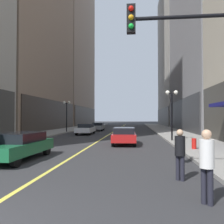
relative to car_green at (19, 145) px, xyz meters
name	(u,v)px	position (x,y,z in m)	size (l,w,h in m)	color
ground_plane	(116,130)	(2.40, 27.60, -0.72)	(200.00, 200.00, 0.00)	#2D2D30
sidewalk_left	(68,130)	(-5.85, 27.60, -0.65)	(4.50, 78.00, 0.15)	gray
sidewalk_right	(166,130)	(10.65, 27.60, -0.65)	(4.50, 78.00, 0.15)	gray
lane_centre_stripe	(116,130)	(2.40, 27.60, -0.72)	(0.16, 70.00, 0.01)	#E5D64C
building_right_far	(189,54)	(20.04, 52.60, 18.57)	(14.50, 26.00, 38.71)	#A8A399
car_green	(19,145)	(0.00, 0.00, 0.00)	(1.88, 4.68, 1.32)	#196038
car_red	(124,135)	(4.83, 7.03, 0.00)	(1.88, 4.26, 1.32)	#B21919
car_white	(86,129)	(-0.53, 17.72, 0.00)	(1.94, 4.77, 1.32)	silver
car_grey	(98,126)	(-0.38, 26.03, 0.00)	(2.01, 4.41, 1.32)	slate
pedestrian_in_black_coat	(180,151)	(7.18, -3.06, 0.26)	(0.48, 0.48, 1.68)	black
pedestrian_in_white_shirt	(207,160)	(7.42, -5.17, 0.32)	(0.48, 0.48, 1.78)	black
traffic_light_near_right	(202,63)	(7.75, -3.61, 3.02)	(3.43, 0.35, 5.65)	black
street_lamp_left_far	(67,109)	(-4.00, 20.94, 2.54)	(1.06, 0.36, 4.43)	black
street_lamp_right_mid	(172,104)	(8.80, 9.39, 2.54)	(1.06, 0.36, 4.43)	black
fire_hydrant_right	(194,145)	(9.30, 3.86, -0.32)	(0.28, 0.28, 0.80)	red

